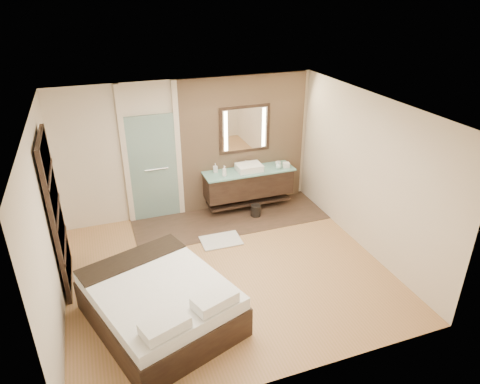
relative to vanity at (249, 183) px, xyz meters
name	(u,v)px	position (x,y,z in m)	size (l,w,h in m)	color
floor	(227,270)	(-1.10, -1.92, -0.58)	(5.00, 5.00, 0.00)	#A27844
tile_strip	(231,219)	(-0.50, -0.32, -0.57)	(3.80, 1.30, 0.01)	#352A1D
stone_wall	(244,143)	(0.00, 0.29, 0.77)	(2.60, 0.08, 2.70)	tan
vanity	(249,183)	(0.00, 0.00, 0.00)	(1.85, 0.55, 0.88)	black
mirror_unit	(245,129)	(0.00, 0.24, 1.07)	(1.06, 0.04, 0.96)	black
frosted_door	(153,164)	(-1.85, 0.28, 0.56)	(1.10, 0.12, 2.70)	#AFDED4
shoji_partition	(56,214)	(-3.53, -1.32, 0.63)	(0.06, 1.20, 2.40)	black
bed	(160,303)	(-2.33, -2.71, -0.26)	(2.19, 2.44, 0.78)	black
bath_mat	(221,240)	(-0.93, -1.04, -0.56)	(0.72, 0.50, 0.02)	silver
waste_bin	(256,211)	(0.01, -0.38, -0.46)	(0.20, 0.20, 0.25)	black
tissue_box	(286,165)	(0.77, -0.12, 0.33)	(0.12, 0.12, 0.10)	white
soap_bottle_a	(224,171)	(-0.55, -0.12, 0.39)	(0.08, 0.08, 0.22)	white
soap_bottle_b	(215,168)	(-0.66, 0.13, 0.38)	(0.08, 0.08, 0.18)	#B2B2B2
soap_bottle_c	(278,165)	(0.59, -0.13, 0.36)	(0.12, 0.12, 0.15)	silver
cup	(278,163)	(0.66, 0.03, 0.33)	(0.11, 0.11, 0.09)	white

